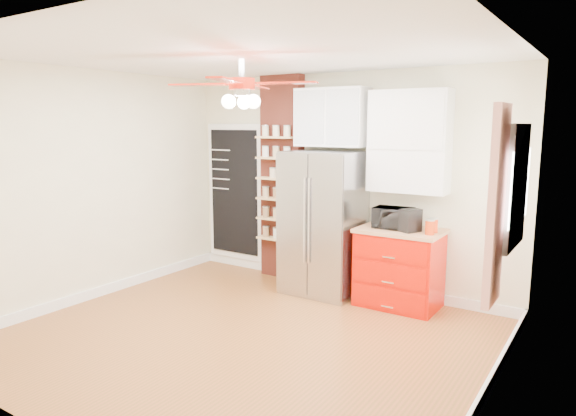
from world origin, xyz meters
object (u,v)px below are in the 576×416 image
Objects in this scene: fridge at (323,223)px; canister_left at (430,228)px; toaster_oven at (393,218)px; coffee_maker at (410,220)px; ceiling_fan at (242,85)px; pantry_jar_oats at (273,173)px; red_cabinet at (399,267)px.

canister_left is (1.34, -0.07, 0.10)m from fridge.
toaster_oven is 0.24m from coffee_maker.
ceiling_fan is 5.61× the size of coffee_maker.
canister_left is at bearing -5.94° from pantry_jar_oats.
canister_left is (1.29, 1.56, -1.45)m from ceiling_fan.
canister_left is (0.46, -0.11, -0.04)m from toaster_oven.
pantry_jar_oats reaches higher than red_cabinet.
ceiling_fan reaches higher than red_cabinet.
red_cabinet is 2.18× the size of toaster_oven.
canister_left is (0.23, -0.04, -0.05)m from coffee_maker.
coffee_maker reaches higher than toaster_oven.
red_cabinet is 0.59m from coffee_maker.
fridge is at bearing 91.76° from ceiling_fan.
ceiling_fan reaches higher than fridge.
toaster_oven is 0.47m from canister_left.
coffee_maker is (0.23, -0.07, 0.01)m from toaster_oven.
coffee_maker reaches higher than canister_left.
red_cabinet is 0.67× the size of ceiling_fan.
canister_left is at bearing -17.90° from toaster_oven.
pantry_jar_oats reaches higher than toaster_oven.
canister_left is at bearing 50.46° from ceiling_fan.
canister_left reaches higher than red_cabinet.
ceiling_fan is at bearing -120.58° from toaster_oven.
pantry_jar_oats is (-1.82, 0.11, 0.98)m from red_cabinet.
toaster_oven is (0.88, 0.04, 0.14)m from fridge.
ceiling_fan is 9.15× the size of canister_left.
fridge reaches higher than coffee_maker.
canister_left is 1.31× the size of pantry_jar_oats.
ceiling_fan is 3.25× the size of toaster_oven.
pantry_jar_oats is (-1.96, 0.19, 0.41)m from coffee_maker.
ceiling_fan is 2.24m from pantry_jar_oats.
red_cabinet is 6.14× the size of canister_left.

